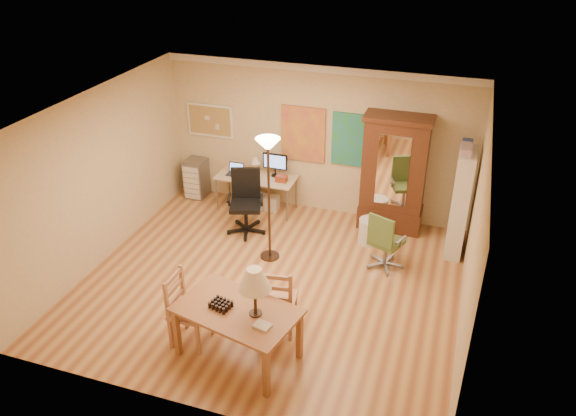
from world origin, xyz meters
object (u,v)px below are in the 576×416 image
(dining_table, at_px, (243,302))
(computer_desk, at_px, (259,189))
(office_chair_green, at_px, (384,253))
(armoire, at_px, (393,181))
(bookshelf, at_px, (460,203))
(office_chair_black, at_px, (246,216))

(dining_table, height_order, computer_desk, dining_table)
(dining_table, bearing_deg, office_chair_green, 62.73)
(armoire, bearing_deg, office_chair_green, -84.63)
(office_chair_green, xyz_separation_m, armoire, (-0.12, 1.28, 0.63))
(armoire, bearing_deg, bookshelf, -21.38)
(dining_table, bearing_deg, office_chair_black, 111.73)
(office_chair_black, bearing_deg, armoire, 21.59)
(dining_table, height_order, armoire, armoire)
(computer_desk, bearing_deg, office_chair_green, -25.19)
(office_chair_green, bearing_deg, office_chair_black, 171.71)
(dining_table, bearing_deg, computer_desk, 108.39)
(office_chair_black, height_order, armoire, armoire)
(dining_table, relative_size, computer_desk, 1.13)
(armoire, xyz_separation_m, bookshelf, (1.12, -0.44, -0.01))
(computer_desk, relative_size, office_chair_black, 1.30)
(computer_desk, xyz_separation_m, bookshelf, (3.55, -0.35, 0.48))
(office_chair_green, bearing_deg, armoire, 95.37)
(dining_table, height_order, office_chair_green, dining_table)
(computer_desk, xyz_separation_m, office_chair_black, (0.09, -0.84, -0.10))
(dining_table, bearing_deg, bookshelf, 55.62)
(bookshelf, bearing_deg, office_chair_black, -172.03)
(dining_table, relative_size, office_chair_green, 1.68)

